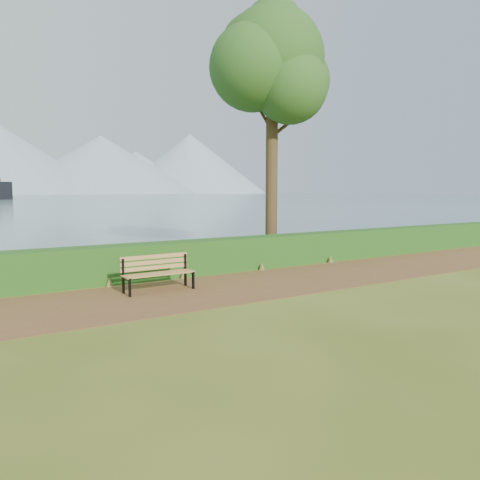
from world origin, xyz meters
TOP-DOWN VIEW (x-y plane):
  - ground at (0.00, 0.00)m, footprint 140.00×140.00m
  - path at (0.00, 0.30)m, footprint 40.00×3.40m
  - hedge at (0.00, 2.60)m, footprint 32.00×0.85m
  - bench at (-2.33, 0.94)m, footprint 1.79×0.56m
  - tree at (3.50, 4.18)m, footprint 4.84×4.02m

SIDE VIEW (x-z plane):
  - ground at x=0.00m, z-range 0.00..0.00m
  - path at x=0.00m, z-range 0.00..0.01m
  - hedge at x=0.00m, z-range 0.00..1.00m
  - bench at x=-2.33m, z-range 0.07..0.96m
  - tree at x=3.50m, z-range 2.27..11.62m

